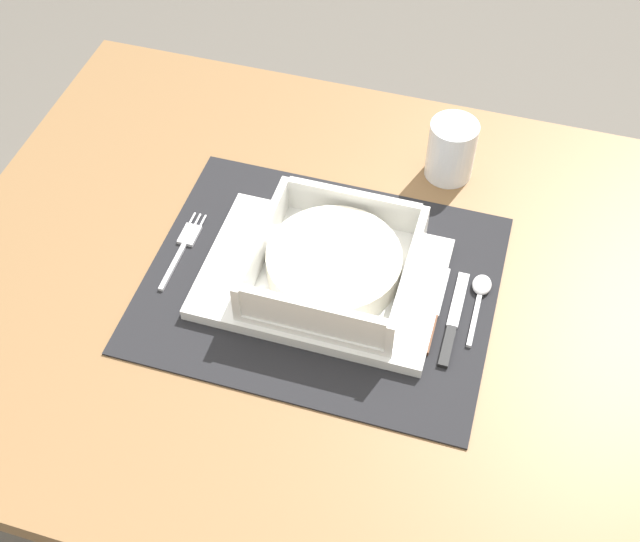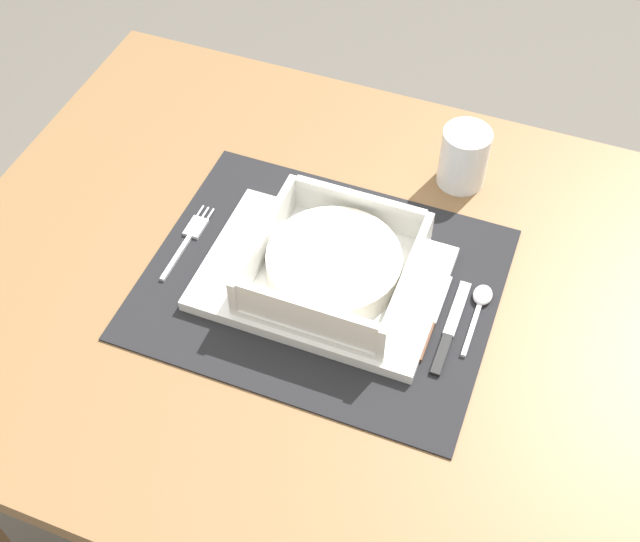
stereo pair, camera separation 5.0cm
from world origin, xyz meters
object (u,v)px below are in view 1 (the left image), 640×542
Objects in this scene: porridge_bowl at (335,264)px; butter_knife at (452,324)px; dining_table at (311,325)px; drinking_glass at (451,151)px; bread_knife at (433,315)px; spoon at (480,292)px; fork at (185,244)px.

porridge_bowl is 0.16m from butter_knife.
dining_table is 0.31m from drinking_glass.
dining_table is at bearing 175.69° from bread_knife.
fork is at bearing -179.97° from spoon.
dining_table is 6.61× the size of butter_knife.
fork is (-0.20, 0.00, -0.04)m from porridge_bowl.
spoon is at bearing 10.05° from dining_table.
dining_table is 0.21m from butter_knife.
butter_knife is 0.03m from bread_knife.
fork is 0.34m from bread_knife.
drinking_glass is (-0.06, 0.26, 0.03)m from butter_knife.
bread_knife is (-0.05, -0.05, -0.00)m from spoon.
drinking_glass is at bearing 104.07° from butter_knife.
butter_knife is 1.08× the size of bread_knife.
butter_knife is (0.15, -0.02, -0.04)m from porridge_bowl.
fork is 1.00× the size of bread_knife.
porridge_bowl is 0.19m from spoon.
bread_knife is at bearing -83.20° from drinking_glass.
spoon reaches higher than dining_table.
fork is 0.36m from butter_knife.
porridge_bowl is at bearing -173.48° from spoon.
bread_knife is at bearing -7.31° from fork.
spoon is (0.38, 0.03, 0.00)m from fork.
spoon is 0.82× the size of bread_knife.
spoon is at bearing 69.19° from butter_knife.
bread_knife is (-0.03, 0.01, 0.00)m from butter_knife.
fork is at bearing 178.61° from porridge_bowl.
dining_table is 8.65× the size of spoon.
drinking_glass is (0.30, 0.23, 0.04)m from fork.
fork reaches higher than dining_table.
porridge_bowl is 1.44× the size of fork.
dining_table is 7.10× the size of bread_knife.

